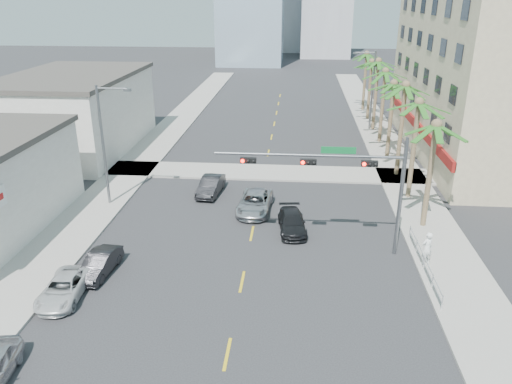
% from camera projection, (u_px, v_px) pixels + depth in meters
% --- Properties ---
extents(ground, '(260.00, 260.00, 0.00)m').
position_uv_depth(ground, '(233.00, 326.00, 24.06)').
color(ground, '#262628').
rests_on(ground, ground).
extents(sidewalk_right, '(4.00, 120.00, 0.15)m').
position_uv_depth(sidewalk_right, '(406.00, 184.00, 41.59)').
color(sidewalk_right, gray).
rests_on(sidewalk_right, ground).
extents(sidewalk_left, '(4.00, 120.00, 0.15)m').
position_uv_depth(sidewalk_left, '(125.00, 176.00, 43.46)').
color(sidewalk_left, gray).
rests_on(sidewalk_left, ground).
extents(sidewalk_cross, '(80.00, 4.00, 0.15)m').
position_uv_depth(sidewalk_cross, '(264.00, 172.00, 44.37)').
color(sidewalk_cross, gray).
rests_on(sidewalk_cross, ground).
extents(building_right, '(15.25, 28.00, 15.00)m').
position_uv_depth(building_right, '(501.00, 77.00, 47.30)').
color(building_right, tan).
rests_on(building_right, ground).
extents(building_left_far, '(11.00, 18.00, 7.20)m').
position_uv_depth(building_left_far, '(75.00, 114.00, 50.13)').
color(building_left_far, beige).
rests_on(building_left_far, ground).
extents(traffic_signal_mast, '(11.12, 0.54, 7.20)m').
position_uv_depth(traffic_signal_mast, '(347.00, 175.00, 29.08)').
color(traffic_signal_mast, slate).
rests_on(traffic_signal_mast, ground).
extents(palm_tree_0, '(4.80, 4.80, 7.80)m').
position_uv_depth(palm_tree_0, '(436.00, 126.00, 31.61)').
color(palm_tree_0, brown).
rests_on(palm_tree_0, ground).
extents(palm_tree_1, '(4.80, 4.80, 8.16)m').
position_uv_depth(palm_tree_1, '(419.00, 104.00, 36.29)').
color(palm_tree_1, brown).
rests_on(palm_tree_1, ground).
extents(palm_tree_2, '(4.80, 4.80, 8.52)m').
position_uv_depth(palm_tree_2, '(406.00, 86.00, 40.97)').
color(palm_tree_2, brown).
rests_on(palm_tree_2, ground).
extents(palm_tree_3, '(4.80, 4.80, 7.80)m').
position_uv_depth(palm_tree_3, '(394.00, 84.00, 46.04)').
color(palm_tree_3, brown).
rests_on(palm_tree_3, ground).
extents(palm_tree_4, '(4.80, 4.80, 8.16)m').
position_uv_depth(palm_tree_4, '(386.00, 72.00, 50.72)').
color(palm_tree_4, brown).
rests_on(palm_tree_4, ground).
extents(palm_tree_5, '(4.80, 4.80, 8.52)m').
position_uv_depth(palm_tree_5, '(378.00, 62.00, 55.40)').
color(palm_tree_5, brown).
rests_on(palm_tree_5, ground).
extents(palm_tree_6, '(4.80, 4.80, 7.80)m').
position_uv_depth(palm_tree_6, '(372.00, 62.00, 60.47)').
color(palm_tree_6, brown).
rests_on(palm_tree_6, ground).
extents(palm_tree_7, '(4.80, 4.80, 8.16)m').
position_uv_depth(palm_tree_7, '(367.00, 54.00, 65.15)').
color(palm_tree_7, brown).
rests_on(palm_tree_7, ground).
extents(streetlight_left, '(2.55, 0.25, 9.00)m').
position_uv_depth(streetlight_left, '(105.00, 140.00, 35.97)').
color(streetlight_left, slate).
rests_on(streetlight_left, ground).
extents(streetlight_right, '(2.55, 0.25, 9.00)m').
position_uv_depth(streetlight_right, '(371.00, 86.00, 56.46)').
color(streetlight_right, slate).
rests_on(streetlight_right, ground).
extents(guardrail, '(0.08, 8.08, 1.00)m').
position_uv_depth(guardrail, '(424.00, 261.00, 28.55)').
color(guardrail, silver).
rests_on(guardrail, ground).
extents(car_parked_mid, '(1.64, 3.89, 1.25)m').
position_uv_depth(car_parked_mid, '(99.00, 264.00, 28.36)').
color(car_parked_mid, black).
rests_on(car_parked_mid, ground).
extents(car_parked_far, '(2.18, 4.31, 1.17)m').
position_uv_depth(car_parked_far, '(64.00, 288.00, 26.06)').
color(car_parked_far, silver).
rests_on(car_parked_far, ground).
extents(car_lane_left, '(1.85, 4.32, 1.38)m').
position_uv_depth(car_lane_left, '(211.00, 186.00, 39.62)').
color(car_lane_left, black).
rests_on(car_lane_left, ground).
extents(car_lane_center, '(2.59, 5.09, 1.38)m').
position_uv_depth(car_lane_center, '(255.00, 203.00, 36.44)').
color(car_lane_center, '#B0B0B5').
rests_on(car_lane_center, ground).
extents(car_lane_right, '(2.20, 4.40, 1.23)m').
position_uv_depth(car_lane_right, '(292.00, 222.00, 33.47)').
color(car_lane_right, black).
rests_on(car_lane_right, ground).
extents(pedestrian, '(0.87, 0.75, 2.01)m').
position_uv_depth(pedestrian, '(427.00, 248.00, 28.97)').
color(pedestrian, white).
rests_on(pedestrian, sidewalk_right).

